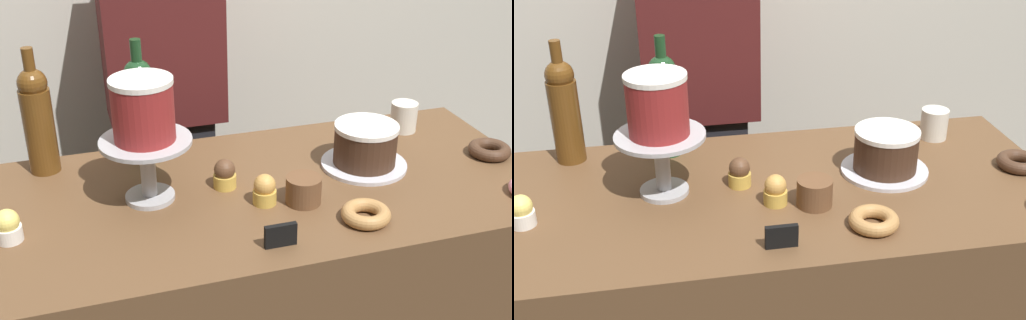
{
  "view_description": "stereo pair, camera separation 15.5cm",
  "coord_description": "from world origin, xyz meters",
  "views": [
    {
      "loc": [
        -0.41,
        -1.32,
        1.69
      ],
      "look_at": [
        0.0,
        0.0,
        0.98
      ],
      "focal_mm": 45.81,
      "sensor_mm": 36.0,
      "label": 1
    },
    {
      "loc": [
        -0.26,
        -1.36,
        1.69
      ],
      "look_at": [
        0.0,
        0.0,
        0.98
      ],
      "focal_mm": 45.81,
      "sensor_mm": 36.0,
      "label": 2
    }
  ],
  "objects": [
    {
      "name": "donut_chocolate",
      "position": [
        0.65,
        -0.01,
        0.92
      ],
      "size": [
        0.11,
        0.11,
        0.03
      ],
      "color": "#472D1E",
      "rests_on": "display_counter"
    },
    {
      "name": "cupcake_chocolate",
      "position": [
        -0.07,
        0.03,
        0.93
      ],
      "size": [
        0.06,
        0.06,
        0.07
      ],
      "color": "gold",
      "rests_on": "display_counter"
    },
    {
      "name": "barista_figure",
      "position": [
        -0.11,
        0.63,
        0.84
      ],
      "size": [
        0.36,
        0.22,
        1.6
      ],
      "color": "black",
      "rests_on": "ground_plane"
    },
    {
      "name": "price_sign_chalkboard",
      "position": [
        -0.02,
        -0.25,
        0.93
      ],
      "size": [
        0.07,
        0.01,
        0.05
      ],
      "color": "black",
      "rests_on": "display_counter"
    },
    {
      "name": "wine_bottle_green",
      "position": [
        -0.23,
        0.25,
        1.04
      ],
      "size": [
        0.08,
        0.08,
        0.33
      ],
      "color": "#193D1E",
      "rests_on": "display_counter"
    },
    {
      "name": "donut_maple",
      "position": [
        0.19,
        -0.21,
        0.92
      ],
      "size": [
        0.11,
        0.11,
        0.03
      ],
      "color": "#B27F47",
      "rests_on": "display_counter"
    },
    {
      "name": "cake_stand_pedestal",
      "position": [
        -0.25,
        0.03,
        1.0
      ],
      "size": [
        0.21,
        0.21,
        0.16
      ],
      "color": "#B2B2B7",
      "rests_on": "display_counter"
    },
    {
      "name": "silver_serving_platter",
      "position": [
        0.3,
        0.04,
        0.9
      ],
      "size": [
        0.22,
        0.22,
        0.01
      ],
      "color": "silver",
      "rests_on": "display_counter"
    },
    {
      "name": "wine_bottle_amber",
      "position": [
        -0.49,
        0.25,
        1.04
      ],
      "size": [
        0.08,
        0.08,
        0.33
      ],
      "color": "#5B3814",
      "rests_on": "display_counter"
    },
    {
      "name": "cupcake_caramel",
      "position": [
        -0.0,
        -0.07,
        0.93
      ],
      "size": [
        0.06,
        0.06,
        0.07
      ],
      "color": "gold",
      "rests_on": "display_counter"
    },
    {
      "name": "coffee_cup_ceramic",
      "position": [
        0.51,
        0.21,
        0.94
      ],
      "size": [
        0.08,
        0.08,
        0.08
      ],
      "color": "silver",
      "rests_on": "display_counter"
    },
    {
      "name": "chocolate_round_cake",
      "position": [
        0.3,
        0.04,
        0.96
      ],
      "size": [
        0.16,
        0.16,
        0.11
      ],
      "color": "#3D2619",
      "rests_on": "silver_serving_platter"
    },
    {
      "name": "cupcake_lemon",
      "position": [
        -0.57,
        -0.06,
        0.93
      ],
      "size": [
        0.06,
        0.06,
        0.07
      ],
      "color": "white",
      "rests_on": "display_counter"
    },
    {
      "name": "cookie_stack",
      "position": [
        0.09,
        -0.09,
        0.93
      ],
      "size": [
        0.08,
        0.08,
        0.07
      ],
      "color": "brown",
      "rests_on": "display_counter"
    },
    {
      "name": "white_layer_cake",
      "position": [
        -0.25,
        0.03,
        1.13
      ],
      "size": [
        0.14,
        0.14,
        0.15
      ],
      "color": "maroon",
      "rests_on": "cake_stand_pedestal"
    }
  ]
}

